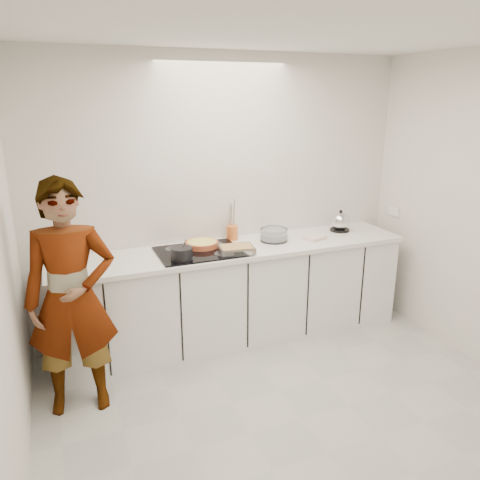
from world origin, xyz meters
name	(u,v)px	position (x,y,z in m)	size (l,w,h in m)	color
floor	(301,419)	(0.00, 0.00, 0.00)	(3.60, 3.20, 0.00)	#B7B8AF
ceiling	(319,24)	(0.00, 0.00, 2.60)	(3.60, 3.20, 0.00)	white
wall_back	(223,198)	(0.00, 1.60, 1.30)	(3.60, 0.00, 2.60)	beige
base_cabinets	(236,295)	(0.00, 1.28, 0.43)	(3.20, 0.58, 0.87)	white
countertop	(236,249)	(0.00, 1.28, 0.89)	(3.24, 0.64, 0.04)	white
hob	(199,252)	(-0.35, 1.26, 0.92)	(0.72, 0.54, 0.01)	black
tart_dish	(202,244)	(-0.29, 1.37, 0.95)	(0.39, 0.39, 0.05)	#C35631
saucepan	(182,253)	(-0.55, 1.11, 0.98)	(0.24, 0.24, 0.17)	black
baking_dish	(236,249)	(-0.06, 1.10, 0.96)	(0.32, 0.25, 0.06)	silver
mixing_bowl	(274,235)	(0.41, 1.33, 0.97)	(0.33, 0.33, 0.12)	silver
tea_towel	(315,238)	(0.78, 1.22, 0.93)	(0.20, 0.14, 0.03)	white
kettle	(340,222)	(1.17, 1.38, 1.00)	(0.22, 0.22, 0.22)	black
utensil_crock	(232,233)	(0.05, 1.51, 0.98)	(0.11, 0.11, 0.13)	orange
cook	(71,299)	(-1.44, 0.76, 0.86)	(0.63, 0.41, 1.72)	white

